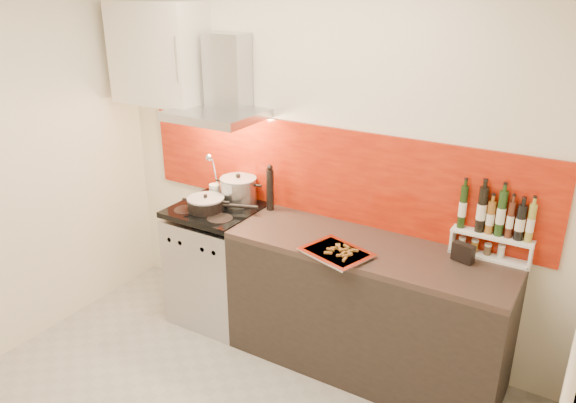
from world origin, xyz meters
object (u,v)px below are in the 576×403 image
Objects in this scene: counter at (365,308)px; stock_pot at (239,190)px; pepper_mill at (270,188)px; range_stove at (219,264)px; baking_tray at (337,253)px; saute_pan at (207,204)px.

counter is 1.25m from stock_pot.
pepper_mill is at bearing 167.87° from counter.
baking_tray reaches higher than range_stove.
pepper_mill is (0.35, 0.19, 0.62)m from range_stove.
pepper_mill is (-0.85, 0.18, 0.61)m from counter.
baking_tray is (0.73, -0.39, -0.15)m from pepper_mill.
counter is 6.73× the size of stock_pot.
saute_pan is 1.07× the size of baking_tray.
range_stove is 3.40× the size of stock_pot.
pepper_mill is at bearing 151.84° from baking_tray.
pepper_mill reaches higher than baking_tray.
saute_pan is (-0.11, -0.23, -0.05)m from stock_pot.
saute_pan is (-1.22, -0.08, 0.51)m from counter.
baking_tray reaches higher than counter.
stock_pot is (-1.11, 0.15, 0.56)m from counter.
counter is at bearing 3.65° from saute_pan.
baking_tray is at bearing -120.51° from counter.
range_stove is 0.60m from stock_pot.
saute_pan is (-0.02, -0.07, 0.52)m from range_stove.
range_stove is 1.20m from counter.
range_stove is 1.96× the size of baking_tray.
stock_pot is 0.26m from saute_pan.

